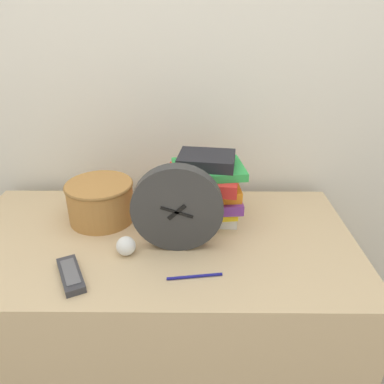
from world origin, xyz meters
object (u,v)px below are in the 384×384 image
(pen, at_px, (195,276))
(crumpled_paper_ball, at_px, (126,246))
(book_stack, at_px, (206,188))
(tv_remote, at_px, (71,275))
(basket, at_px, (101,200))
(desk_clock, at_px, (177,209))

(pen, bearing_deg, crumpled_paper_ball, 152.47)
(book_stack, xyz_separation_m, tv_remote, (-0.37, -0.31, -0.11))
(crumpled_paper_ball, relative_size, pen, 0.38)
(tv_remote, distance_m, pen, 0.33)
(crumpled_paper_ball, distance_m, pen, 0.23)
(tv_remote, relative_size, crumpled_paper_ball, 2.81)
(basket, height_order, crumpled_paper_ball, basket)
(book_stack, xyz_separation_m, crumpled_paper_ball, (-0.24, -0.20, -0.09))
(tv_remote, relative_size, pen, 1.06)
(crumpled_paper_ball, bearing_deg, tv_remote, -140.45)
(book_stack, bearing_deg, crumpled_paper_ball, -140.00)
(crumpled_paper_ball, bearing_deg, desk_clock, 13.35)
(book_stack, bearing_deg, tv_remote, -140.16)
(basket, xyz_separation_m, pen, (0.32, -0.31, -0.07))
(book_stack, relative_size, crumpled_paper_ball, 4.80)
(desk_clock, distance_m, crumpled_paper_ball, 0.19)
(book_stack, height_order, crumpled_paper_ball, book_stack)
(basket, bearing_deg, desk_clock, -31.94)
(basket, distance_m, tv_remote, 0.32)
(pen, bearing_deg, book_stack, 83.42)
(desk_clock, bearing_deg, crumpled_paper_ball, -166.65)
(basket, xyz_separation_m, crumpled_paper_ball, (0.12, -0.20, -0.04))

